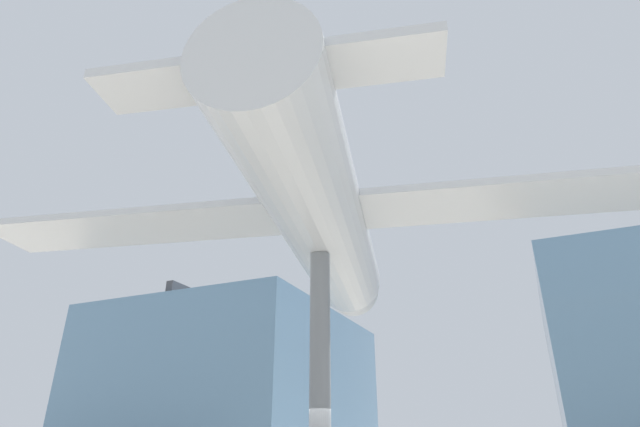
% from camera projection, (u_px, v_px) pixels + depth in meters
% --- Properties ---
extents(glass_pavilion_left, '(11.40, 12.77, 8.60)m').
position_uv_depth(glass_pavilion_left, '(234.00, 398.00, 25.69)').
color(glass_pavilion_left, slate).
rests_on(glass_pavilion_left, ground_plane).
extents(support_pylon_central, '(0.46, 0.46, 5.95)m').
position_uv_depth(support_pylon_central, '(320.00, 385.00, 10.68)').
color(support_pylon_central, slate).
rests_on(support_pylon_central, ground_plane).
extents(suspended_airplane, '(17.69, 13.33, 3.23)m').
position_uv_depth(suspended_airplane, '(322.00, 219.00, 12.71)').
color(suspended_airplane, '#B2B7BC').
rests_on(suspended_airplane, support_pylon_central).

